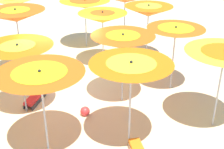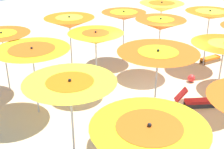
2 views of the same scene
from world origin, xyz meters
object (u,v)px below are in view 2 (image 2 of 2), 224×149
(beach_umbrella_10, at_px, (224,48))
(beach_umbrella_13, at_px, (210,15))
(beach_umbrella_5, at_px, (96,38))
(beach_umbrella_2, at_px, (70,88))
(beach_umbrella_0, at_px, (2,38))
(beach_umbrella_1, at_px, (32,54))
(beach_umbrella_12, at_px, (162,7))
(beach_ball, at_px, (191,78))
(beach_umbrella_9, at_px, (160,24))
(beach_umbrella_8, at_px, (124,16))
(lounger_4, at_px, (212,58))
(lounger_1, at_px, (196,101))
(beach_umbrella_4, at_px, (70,23))
(beach_umbrella_6, at_px, (158,59))
(lounger_3, at_px, (159,116))
(beach_umbrella_3, at_px, (149,137))

(beach_umbrella_10, height_order, beach_umbrella_13, beach_umbrella_13)
(beach_umbrella_5, bearing_deg, beach_umbrella_10, 143.95)
(beach_umbrella_2, xyz_separation_m, beach_umbrella_5, (-1.80, -3.79, -0.23))
(beach_umbrella_0, height_order, beach_umbrella_1, beach_umbrella_0)
(beach_umbrella_0, xyz_separation_m, beach_umbrella_12, (-7.26, -2.04, 0.06))
(beach_umbrella_13, distance_m, beach_ball, 2.80)
(beach_ball, bearing_deg, beach_umbrella_9, -54.37)
(beach_umbrella_8, bearing_deg, beach_umbrella_1, 36.38)
(beach_umbrella_0, xyz_separation_m, beach_umbrella_8, (-5.01, -1.27, 0.02))
(beach_umbrella_2, xyz_separation_m, lounger_4, (-7.48, -4.62, -2.05))
(beach_umbrella_0, height_order, lounger_1, beach_umbrella_0)
(beach_umbrella_4, xyz_separation_m, beach_umbrella_8, (-2.48, -0.53, -0.07))
(beach_umbrella_8, xyz_separation_m, beach_umbrella_13, (-3.06, 1.76, 0.17))
(beach_umbrella_13, bearing_deg, lounger_1, 50.42)
(beach_umbrella_1, bearing_deg, beach_umbrella_10, 163.27)
(beach_umbrella_0, relative_size, beach_ball, 7.70)
(beach_umbrella_6, xyz_separation_m, beach_ball, (-2.98, -2.50, -2.16))
(beach_umbrella_6, relative_size, lounger_3, 1.99)
(beach_umbrella_6, height_order, lounger_1, beach_umbrella_6)
(beach_ball, bearing_deg, lounger_4, -144.88)
(beach_umbrella_4, relative_size, lounger_3, 1.85)
(beach_umbrella_3, distance_m, beach_umbrella_10, 5.64)
(lounger_3, bearing_deg, beach_umbrella_8, -129.13)
(beach_umbrella_3, relative_size, beach_umbrella_12, 1.08)
(beach_umbrella_1, xyz_separation_m, lounger_4, (-7.90, -1.59, -1.81))
(beach_umbrella_4, height_order, beach_umbrella_5, beach_umbrella_4)
(beach_umbrella_10, distance_m, lounger_4, 4.42)
(beach_umbrella_5, bearing_deg, beach_umbrella_2, 64.61)
(beach_umbrella_3, bearing_deg, beach_umbrella_9, -120.43)
(beach_umbrella_0, height_order, lounger_3, beach_umbrella_0)
(beach_umbrella_6, height_order, beach_umbrella_10, beach_umbrella_6)
(lounger_1, relative_size, lounger_3, 1.04)
(beach_umbrella_3, xyz_separation_m, beach_umbrella_9, (-3.85, -6.55, -0.22))
(beach_umbrella_12, height_order, lounger_3, beach_umbrella_12)
(beach_umbrella_5, xyz_separation_m, beach_umbrella_9, (-2.81, -0.58, 0.05))
(beach_umbrella_5, height_order, beach_umbrella_6, beach_umbrella_6)
(beach_umbrella_0, height_order, beach_ball, beach_umbrella_0)
(beach_umbrella_3, distance_m, beach_umbrella_12, 10.55)
(beach_umbrella_3, relative_size, beach_umbrella_4, 1.06)
(beach_umbrella_0, bearing_deg, beach_ball, 165.68)
(beach_umbrella_8, relative_size, beach_umbrella_10, 1.01)
(beach_umbrella_3, xyz_separation_m, lounger_1, (-3.77, -3.73, -2.07))
(beach_umbrella_4, bearing_deg, beach_umbrella_12, -164.66)
(beach_umbrella_3, distance_m, beach_umbrella_5, 6.07)
(beach_umbrella_0, xyz_separation_m, lounger_1, (-5.71, 3.34, -1.82))
(beach_umbrella_12, xyz_separation_m, beach_ball, (0.62, 3.73, -1.95))
(beach_umbrella_2, xyz_separation_m, beach_umbrella_8, (-3.82, -6.16, -0.19))
(beach_umbrella_4, xyz_separation_m, beach_umbrella_13, (-5.54, 1.23, 0.10))
(lounger_1, bearing_deg, beach_umbrella_10, -1.07)
(beach_umbrella_5, height_order, lounger_4, beach_umbrella_5)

